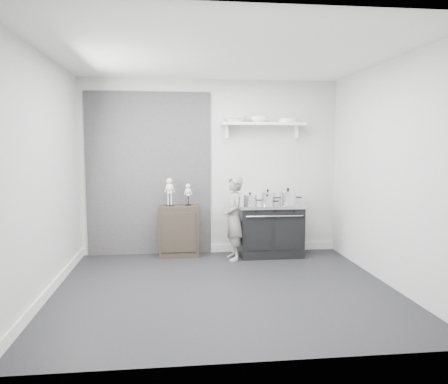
{
  "coord_description": "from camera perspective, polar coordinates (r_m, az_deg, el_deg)",
  "views": [
    {
      "loc": [
        -0.58,
        -5.0,
        1.68
      ],
      "look_at": [
        0.11,
        0.95,
        1.05
      ],
      "focal_mm": 35.0,
      "sensor_mm": 36.0,
      "label": 1
    }
  ],
  "objects": [
    {
      "name": "ground",
      "position": [
        5.3,
        -0.03,
        -12.44
      ],
      "size": [
        4.0,
        4.0,
        0.0
      ],
      "primitive_type": "plane",
      "color": "black",
      "rests_on": "ground"
    },
    {
      "name": "room_shell",
      "position": [
        5.17,
        -1.2,
        5.58
      ],
      "size": [
        4.02,
        3.62,
        2.71
      ],
      "color": "#B4B4B1",
      "rests_on": "ground"
    },
    {
      "name": "wall_shelf",
      "position": [
        6.82,
        5.1,
        8.76
      ],
      "size": [
        1.3,
        0.26,
        0.24
      ],
      "color": "white",
      "rests_on": "room_shell"
    },
    {
      "name": "stove",
      "position": [
        6.75,
        6.03,
        -4.9
      ],
      "size": [
        1.0,
        0.62,
        0.8
      ],
      "color": "black",
      "rests_on": "ground"
    },
    {
      "name": "side_cabinet",
      "position": [
        6.73,
        -5.94,
        -5.06
      ],
      "size": [
        0.6,
        0.35,
        0.78
      ],
      "primitive_type": "cube",
      "color": "black",
      "rests_on": "ground"
    },
    {
      "name": "child",
      "position": [
        6.44,
        1.3,
        -3.43
      ],
      "size": [
        0.34,
        0.48,
        1.24
      ],
      "primitive_type": "imported",
      "rotation": [
        0.0,
        0.0,
        -1.48
      ],
      "color": "slate",
      "rests_on": "ground"
    },
    {
      "name": "pot_front_left",
      "position": [
        6.54,
        3.42,
        -1.01
      ],
      "size": [
        0.3,
        0.21,
        0.19
      ],
      "color": "silver",
      "rests_on": "stove"
    },
    {
      "name": "pot_back_left",
      "position": [
        6.78,
        5.73,
        -0.7
      ],
      "size": [
        0.32,
        0.23,
        0.22
      ],
      "color": "silver",
      "rests_on": "stove"
    },
    {
      "name": "pot_back_right",
      "position": [
        6.82,
        8.33,
        -0.64
      ],
      "size": [
        0.36,
        0.27,
        0.23
      ],
      "color": "silver",
      "rests_on": "stove"
    },
    {
      "name": "pot_front_center",
      "position": [
        6.51,
        5.67,
        -1.14
      ],
      "size": [
        0.27,
        0.18,
        0.17
      ],
      "color": "silver",
      "rests_on": "stove"
    },
    {
      "name": "skeleton_full",
      "position": [
        6.64,
        -7.12,
        0.29
      ],
      "size": [
        0.14,
        0.09,
        0.49
      ],
      "primitive_type": null,
      "color": "beige",
      "rests_on": "side_cabinet"
    },
    {
      "name": "skeleton_torso",
      "position": [
        6.65,
        -4.7,
        -0.12
      ],
      "size": [
        0.11,
        0.07,
        0.38
      ],
      "primitive_type": null,
      "color": "beige",
      "rests_on": "side_cabinet"
    },
    {
      "name": "bowl_large",
      "position": [
        6.74,
        1.45,
        9.44
      ],
      "size": [
        0.34,
        0.34,
        0.08
      ],
      "primitive_type": "imported",
      "color": "white",
      "rests_on": "wall_shelf"
    },
    {
      "name": "bowl_small",
      "position": [
        6.8,
        4.56,
        9.4
      ],
      "size": [
        0.27,
        0.27,
        0.08
      ],
      "primitive_type": "imported",
      "color": "white",
      "rests_on": "wall_shelf"
    },
    {
      "name": "plate_stack",
      "position": [
        6.91,
        8.32,
        9.2
      ],
      "size": [
        0.29,
        0.29,
        0.06
      ],
      "primitive_type": "cylinder",
      "color": "white",
      "rests_on": "wall_shelf"
    }
  ]
}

